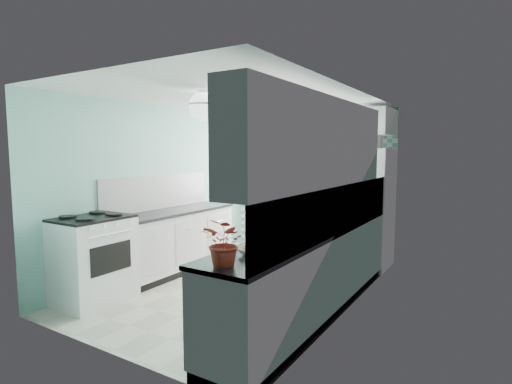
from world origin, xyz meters
The scene contains 26 objects.
floor centered at (0.00, 0.00, -0.01)m, with size 3.00×4.40×0.02m, color beige.
ceiling centered at (0.00, 0.00, 2.51)m, with size 3.00×4.40×0.02m, color white.
wall_back centered at (0.00, 2.21, 1.25)m, with size 3.00×0.02×2.50m, color #88C8BB.
wall_front centered at (0.00, -2.21, 1.25)m, with size 3.00×0.02×2.50m, color #88C8BB.
wall_left centered at (-1.51, 0.00, 1.25)m, with size 0.02×4.40×2.50m, color #88C8BB.
wall_right centered at (1.51, 0.00, 1.25)m, with size 0.02×4.40×2.50m, color #88C8BB.
accent_wall centered at (0.00, 2.19, 1.25)m, with size 3.00×0.01×2.50m, color #59B090.
window centered at (-0.35, 2.16, 1.55)m, with size 1.04×0.05×1.44m.
backsplash_right centered at (1.49, -0.40, 1.20)m, with size 0.02×3.60×0.51m, color white.
backsplash_left centered at (-1.49, -0.07, 1.20)m, with size 0.02×2.15×0.51m, color white.
upper_cabinets_right centered at (1.33, -0.60, 1.90)m, with size 0.33×3.20×0.90m, color white.
upper_cabinet_fridge centered at (1.30, 1.83, 2.25)m, with size 0.40×0.74×0.40m, color white.
ceiling_light centered at (0.00, -0.80, 2.32)m, with size 0.34×0.34×0.35m.
base_cabinets_right centered at (1.20, -0.40, 0.45)m, with size 0.60×3.60×0.90m, color white.
countertop_right centered at (1.19, -0.40, 0.92)m, with size 0.63×3.60×0.04m, color black.
base_cabinets_left centered at (-1.20, -0.07, 0.45)m, with size 0.60×2.15×0.90m, color white.
countertop_left centered at (-1.19, -0.07, 0.92)m, with size 0.63×2.15×0.04m, color black.
fridge centered at (1.11, 1.77, 0.93)m, with size 0.81×0.80×1.85m.
stove centered at (-1.20, -1.46, 0.53)m, with size 0.68×0.85×1.02m.
sink centered at (1.20, 0.73, 0.93)m, with size 0.55×0.46×0.53m.
rug centered at (-0.05, 0.02, 0.01)m, with size 0.75×1.06×0.02m, color maroon.
dish_towel centered at (0.89, 0.76, 0.48)m, with size 0.02×0.23×0.34m, color #54B7B6.
fruit_bowl centered at (1.20, -1.64, 0.97)m, with size 0.28×0.28×0.07m, color white.
potted_plant centered at (1.20, -2.04, 1.13)m, with size 0.34×0.30×0.38m, color #B3132F.
soap_bottle centered at (1.25, 0.99, 1.03)m, with size 0.08×0.08×0.17m, color #90ABBE.
microwave centered at (1.11, 1.77, 1.98)m, with size 0.47×0.32×0.26m, color white.
Camera 1 is at (2.94, -4.42, 1.81)m, focal length 28.00 mm.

